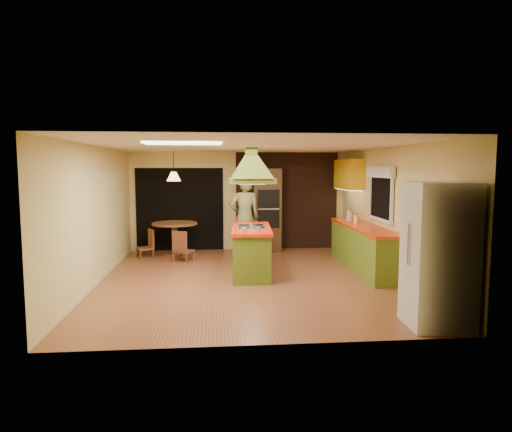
{
  "coord_description": "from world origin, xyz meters",
  "views": [
    {
      "loc": [
        -0.61,
        -8.46,
        2.1
      ],
      "look_at": [
        0.2,
        0.51,
        1.15
      ],
      "focal_mm": 32.0,
      "sensor_mm": 36.0,
      "label": 1
    }
  ],
  "objects": [
    {
      "name": "ground",
      "position": [
        0.0,
        0.0,
        0.0
      ],
      "size": [
        6.5,
        6.5,
        0.0
      ],
      "primitive_type": "plane",
      "color": "brown",
      "rests_on": "ground"
    },
    {
      "name": "dining_table",
      "position": [
        -1.58,
        2.48,
        0.57
      ],
      "size": [
        1.08,
        1.08,
        0.8
      ],
      "rotation": [
        0.0,
        0.0,
        0.01
      ],
      "color": "brown",
      "rests_on": "ground"
    },
    {
      "name": "kitchen_island",
      "position": [
        0.1,
        0.41,
        0.48
      ],
      "size": [
        0.88,
        1.92,
        0.95
      ],
      "rotation": [
        0.0,
        0.0,
        -0.07
      ],
      "color": "#566C1B",
      "rests_on": "ground"
    },
    {
      "name": "chair_left",
      "position": [
        -2.28,
        2.38,
        0.33
      ],
      "size": [
        0.48,
        0.48,
        0.65
      ],
      "primitive_type": null,
      "rotation": [
        0.0,
        0.0,
        -1.11
      ],
      "color": "brown",
      "rests_on": "ground"
    },
    {
      "name": "ceiling_plane",
      "position": [
        0.0,
        0.0,
        2.5
      ],
      "size": [
        6.5,
        6.5,
        0.0
      ],
      "primitive_type": "plane",
      "rotation": [
        3.14,
        0.0,
        0.0
      ],
      "color": "silver",
      "rests_on": "room_walls"
    },
    {
      "name": "canister_small",
      "position": [
        2.4,
        1.5,
        0.99
      ],
      "size": [
        0.14,
        0.14,
        0.14
      ],
      "primitive_type": "cylinder",
      "rotation": [
        0.0,
        0.0,
        0.38
      ],
      "color": "#F6DEC6",
      "rests_on": "right_counter"
    },
    {
      "name": "brick_panel",
      "position": [
        1.25,
        3.23,
        1.25
      ],
      "size": [
        2.64,
        0.03,
        2.5
      ],
      "primitive_type": "cube",
      "color": "#381E14",
      "rests_on": "ground"
    },
    {
      "name": "nook_opening",
      "position": [
        -1.5,
        3.23,
        1.05
      ],
      "size": [
        2.2,
        0.03,
        2.1
      ],
      "primitive_type": "cube",
      "color": "black",
      "rests_on": "ground"
    },
    {
      "name": "canister_large",
      "position": [
        2.4,
        1.43,
        1.03
      ],
      "size": [
        0.2,
        0.2,
        0.23
      ],
      "primitive_type": "cylinder",
      "rotation": [
        0.0,
        0.0,
        0.4
      ],
      "color": "beige",
      "rests_on": "right_counter"
    },
    {
      "name": "room_walls",
      "position": [
        0.0,
        0.0,
        1.25
      ],
      "size": [
        5.5,
        6.5,
        6.5
      ],
      "color": "beige",
      "rests_on": "ground"
    },
    {
      "name": "upper_cabinets",
      "position": [
        2.57,
        2.2,
        1.95
      ],
      "size": [
        0.34,
        1.4,
        0.7
      ],
      "primitive_type": "cube",
      "color": "yellow",
      "rests_on": "room_walls"
    },
    {
      "name": "man",
      "position": [
        0.05,
        1.7,
        0.97
      ],
      "size": [
        0.78,
        0.58,
        1.95
      ],
      "primitive_type": "imported",
      "rotation": [
        0.0,
        0.0,
        3.31
      ],
      "color": "brown",
      "rests_on": "ground"
    },
    {
      "name": "window_right",
      "position": [
        2.7,
        0.4,
        1.77
      ],
      "size": [
        0.12,
        1.35,
        1.06
      ],
      "color": "black",
      "rests_on": "room_walls"
    },
    {
      "name": "range_hood",
      "position": [
        0.1,
        0.41,
        2.26
      ],
      "size": [
        0.92,
        0.68,
        0.78
      ],
      "rotation": [
        0.0,
        0.0,
        0.03
      ],
      "color": "#5A6E1B",
      "rests_on": "ceiling_plane"
    },
    {
      "name": "fluor_panel",
      "position": [
        -1.1,
        -1.2,
        2.48
      ],
      "size": [
        1.2,
        0.6,
        0.03
      ],
      "primitive_type": "cube",
      "color": "white",
      "rests_on": "ceiling_plane"
    },
    {
      "name": "chair_near",
      "position": [
        -1.33,
        1.83,
        0.35
      ],
      "size": [
        0.52,
        0.52,
        0.7
      ],
      "primitive_type": null,
      "rotation": [
        0.0,
        0.0,
        2.68
      ],
      "color": "brown",
      "rests_on": "ground"
    },
    {
      "name": "refrigerator",
      "position": [
        2.32,
        -2.79,
        0.96
      ],
      "size": [
        0.83,
        0.79,
        1.92
      ],
      "primitive_type": "cube",
      "rotation": [
        0.0,
        0.0,
        -0.06
      ],
      "color": "silver",
      "rests_on": "ground"
    },
    {
      "name": "canister_medium",
      "position": [
        2.4,
        0.98,
        1.01
      ],
      "size": [
        0.16,
        0.16,
        0.17
      ],
      "primitive_type": "cylinder",
      "rotation": [
        0.0,
        0.0,
        0.42
      ],
      "color": "#FFEDCD",
      "rests_on": "right_counter"
    },
    {
      "name": "wall_oven",
      "position": [
        0.71,
        2.95,
        1.04
      ],
      "size": [
        0.72,
        0.64,
        2.09
      ],
      "rotation": [
        0.0,
        0.0,
        -0.06
      ],
      "color": "#4F3519",
      "rests_on": "ground"
    },
    {
      "name": "right_counter",
      "position": [
        2.45,
        0.6,
        0.46
      ],
      "size": [
        0.62,
        3.05,
        0.92
      ],
      "color": "olive",
      "rests_on": "ground"
    },
    {
      "name": "pendant_lamp",
      "position": [
        -1.58,
        2.48,
        1.9
      ],
      "size": [
        0.43,
        0.43,
        0.21
      ],
      "primitive_type": "cone",
      "rotation": [
        0.0,
        0.0,
        -0.41
      ],
      "color": "#FF9E3F",
      "rests_on": "ceiling_plane"
    }
  ]
}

